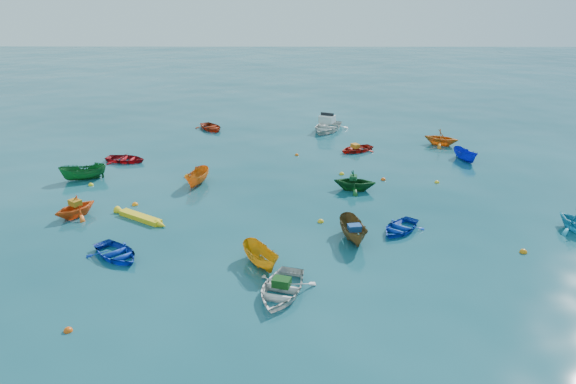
{
  "coord_description": "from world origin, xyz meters",
  "views": [
    {
      "loc": [
        0.17,
        -26.24,
        12.58
      ],
      "look_at": [
        0.0,
        5.0,
        0.4
      ],
      "focal_mm": 35.0,
      "sensor_mm": 36.0,
      "label": 1
    }
  ],
  "objects_px": {
    "motorboat_white": "(327,131)",
    "dinghy_blue_se": "(399,231)",
    "kayak_yellow": "(141,220)",
    "dinghy_blue_sw": "(117,257)",
    "dinghy_white_near": "(281,295)"
  },
  "relations": [
    {
      "from": "dinghy_blue_se",
      "to": "motorboat_white",
      "type": "xyz_separation_m",
      "value": [
        -2.62,
        20.13,
        0.0
      ]
    },
    {
      "from": "dinghy_blue_sw",
      "to": "dinghy_blue_se",
      "type": "height_order",
      "value": "dinghy_blue_sw"
    },
    {
      "from": "dinghy_blue_se",
      "to": "kayak_yellow",
      "type": "distance_m",
      "value": 14.01
    },
    {
      "from": "dinghy_blue_se",
      "to": "motorboat_white",
      "type": "height_order",
      "value": "motorboat_white"
    },
    {
      "from": "motorboat_white",
      "to": "dinghy_blue_se",
      "type": "bearing_deg",
      "value": -57.45
    },
    {
      "from": "dinghy_blue_sw",
      "to": "motorboat_white",
      "type": "distance_m",
      "value": 25.77
    },
    {
      "from": "dinghy_blue_se",
      "to": "kayak_yellow",
      "type": "height_order",
      "value": "dinghy_blue_se"
    },
    {
      "from": "kayak_yellow",
      "to": "dinghy_blue_se",
      "type": "bearing_deg",
      "value": -61.48
    },
    {
      "from": "dinghy_blue_sw",
      "to": "kayak_yellow",
      "type": "distance_m",
      "value": 4.36
    },
    {
      "from": "kayak_yellow",
      "to": "motorboat_white",
      "type": "bearing_deg",
      "value": 2.98
    },
    {
      "from": "kayak_yellow",
      "to": "motorboat_white",
      "type": "xyz_separation_m",
      "value": [
        11.33,
        18.77,
        0.0
      ]
    },
    {
      "from": "dinghy_white_near",
      "to": "kayak_yellow",
      "type": "distance_m",
      "value": 10.97
    },
    {
      "from": "dinghy_blue_sw",
      "to": "dinghy_blue_se",
      "type": "distance_m",
      "value": 14.31
    },
    {
      "from": "dinghy_blue_sw",
      "to": "dinghy_white_near",
      "type": "bearing_deg",
      "value": -68.7
    },
    {
      "from": "dinghy_blue_sw",
      "to": "motorboat_white",
      "type": "relative_size",
      "value": 0.72
    }
  ]
}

